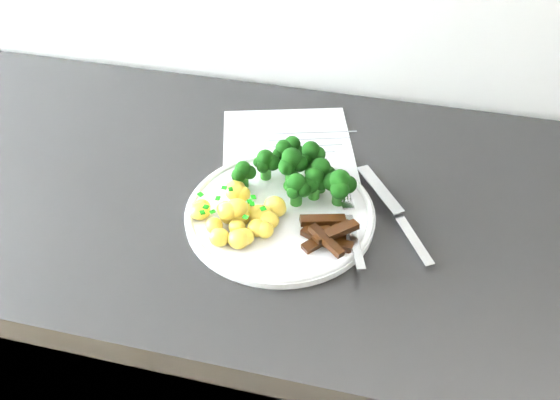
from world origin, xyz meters
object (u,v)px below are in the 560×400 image
knife (402,225)px  potatoes (243,214)px  counter (277,369)px  beef_strips (328,235)px  plate (280,213)px  recipe_paper (289,161)px  broccoli (301,170)px  fork (352,228)px

knife → potatoes: bearing=-168.0°
counter → beef_strips: bearing=-40.3°
plate → potatoes: bearing=-145.7°
recipe_paper → knife: bearing=-30.8°
plate → broccoli: bearing=73.6°
broccoli → plate: bearing=-106.4°
plate → beef_strips: bearing=-27.9°
beef_strips → knife: beef_strips is taller
recipe_paper → potatoes: size_ratio=2.63×
potatoes → beef_strips: bearing=-4.3°
recipe_paper → fork: bearing=-50.2°
plate → beef_strips: 0.08m
plate → fork: (0.10, -0.02, 0.01)m
beef_strips → knife: bearing=30.0°
beef_strips → knife: (0.09, 0.05, -0.01)m
recipe_paper → potatoes: (-0.03, -0.15, 0.02)m
broccoli → knife: (0.15, -0.04, -0.03)m
recipe_paper → potatoes: bearing=-101.0°
recipe_paper → knife: 0.21m
counter → plate: plate is taller
broccoli → potatoes: broccoli is taller
counter → plate: bearing=-67.4°
broccoli → recipe_paper: bearing=115.2°
potatoes → knife: bearing=12.0°
broccoli → beef_strips: 0.11m
fork → beef_strips: bearing=-143.3°
recipe_paper → beef_strips: beef_strips is taller
counter → broccoli: broccoli is taller
counter → potatoes: (-0.03, -0.07, 0.45)m
counter → beef_strips: 0.46m
counter → fork: bearing=-24.8°
counter → potatoes: bearing=-113.7°
recipe_paper → beef_strips: size_ratio=4.02×
counter → recipe_paper: recipe_paper is taller
recipe_paper → plate: (0.01, -0.12, 0.01)m
broccoli → knife: broccoli is taller
potatoes → fork: bearing=4.8°
plate → potatoes: potatoes is taller
potatoes → beef_strips: potatoes is taller
plate → fork: size_ratio=1.63×
broccoli → beef_strips: bearing=-58.9°
beef_strips → fork: 0.03m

